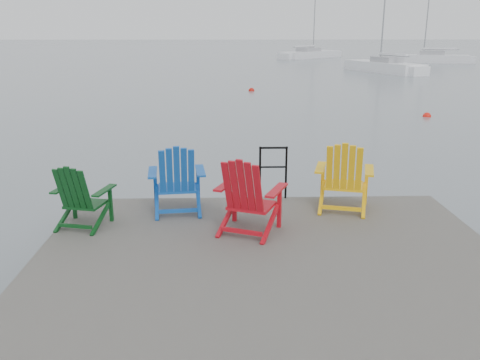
{
  "coord_description": "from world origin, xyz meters",
  "views": [
    {
      "loc": [
        -0.55,
        -5.76,
        3.24
      ],
      "look_at": [
        -0.31,
        2.37,
        0.85
      ],
      "focal_mm": 38.0,
      "sensor_mm": 36.0,
      "label": 1
    }
  ],
  "objects_px": {
    "buoy_c": "(363,71)",
    "buoy_d": "(363,69)",
    "chair_red": "(248,195)",
    "sailboat_near": "(383,67)",
    "buoy_a": "(427,117)",
    "buoy_b": "(251,91)",
    "chair_green": "(80,196)",
    "handrail": "(273,167)",
    "sailboat_mid": "(311,55)",
    "chair_blue": "(177,178)",
    "chair_yellow": "(344,176)",
    "sailboat_far": "(428,59)"
  },
  "relations": [
    {
      "from": "chair_red",
      "to": "buoy_a",
      "type": "bearing_deg",
      "value": 82.35
    },
    {
      "from": "sailboat_mid",
      "to": "buoy_d",
      "type": "bearing_deg",
      "value": -40.48
    },
    {
      "from": "chair_yellow",
      "to": "buoy_c",
      "type": "height_order",
      "value": "chair_yellow"
    },
    {
      "from": "sailboat_near",
      "to": "buoy_c",
      "type": "bearing_deg",
      "value": 111.49
    },
    {
      "from": "chair_yellow",
      "to": "sailboat_near",
      "type": "bearing_deg",
      "value": 87.17
    },
    {
      "from": "chair_yellow",
      "to": "buoy_a",
      "type": "relative_size",
      "value": 3.42
    },
    {
      "from": "chair_red",
      "to": "sailboat_mid",
      "type": "bearing_deg",
      "value": 102.7
    },
    {
      "from": "chair_blue",
      "to": "sailboat_near",
      "type": "relative_size",
      "value": 0.1
    },
    {
      "from": "buoy_c",
      "to": "buoy_d",
      "type": "relative_size",
      "value": 0.93
    },
    {
      "from": "handrail",
      "to": "buoy_b",
      "type": "xyz_separation_m",
      "value": [
        0.7,
        20.56,
        -1.04
      ]
    },
    {
      "from": "chair_green",
      "to": "buoy_d",
      "type": "relative_size",
      "value": 2.47
    },
    {
      "from": "chair_green",
      "to": "buoy_a",
      "type": "xyz_separation_m",
      "value": [
        10.04,
        12.69,
        -0.98
      ]
    },
    {
      "from": "buoy_d",
      "to": "sailboat_near",
      "type": "bearing_deg",
      "value": -78.79
    },
    {
      "from": "buoy_a",
      "to": "buoy_c",
      "type": "bearing_deg",
      "value": 80.98
    },
    {
      "from": "buoy_a",
      "to": "buoy_c",
      "type": "height_order",
      "value": "buoy_c"
    },
    {
      "from": "chair_blue",
      "to": "buoy_a",
      "type": "height_order",
      "value": "chair_blue"
    },
    {
      "from": "buoy_b",
      "to": "chair_yellow",
      "type": "bearing_deg",
      "value": -89.05
    },
    {
      "from": "chair_green",
      "to": "chair_red",
      "type": "relative_size",
      "value": 0.86
    },
    {
      "from": "sailboat_mid",
      "to": "handrail",
      "type": "bearing_deg",
      "value": -54.92
    },
    {
      "from": "handrail",
      "to": "chair_yellow",
      "type": "height_order",
      "value": "chair_yellow"
    },
    {
      "from": "sailboat_far",
      "to": "buoy_d",
      "type": "distance_m",
      "value": 13.18
    },
    {
      "from": "chair_red",
      "to": "sailboat_mid",
      "type": "relative_size",
      "value": 0.08
    },
    {
      "from": "chair_blue",
      "to": "buoy_c",
      "type": "distance_m",
      "value": 38.2
    },
    {
      "from": "chair_green",
      "to": "buoy_c",
      "type": "height_order",
      "value": "chair_green"
    },
    {
      "from": "sailboat_near",
      "to": "buoy_a",
      "type": "bearing_deg",
      "value": -122.67
    },
    {
      "from": "buoy_c",
      "to": "buoy_d",
      "type": "height_order",
      "value": "buoy_d"
    },
    {
      "from": "chair_red",
      "to": "buoy_b",
      "type": "relative_size",
      "value": 3.24
    },
    {
      "from": "sailboat_near",
      "to": "handrail",
      "type": "bearing_deg",
      "value": -129.78
    },
    {
      "from": "sailboat_mid",
      "to": "sailboat_far",
      "type": "height_order",
      "value": "sailboat_mid"
    },
    {
      "from": "sailboat_mid",
      "to": "buoy_b",
      "type": "xyz_separation_m",
      "value": [
        -9.3,
        -36.43,
        -0.35
      ]
    },
    {
      "from": "chair_red",
      "to": "chair_yellow",
      "type": "relative_size",
      "value": 0.99
    },
    {
      "from": "handrail",
      "to": "chair_red",
      "type": "xyz_separation_m",
      "value": [
        -0.49,
        -1.53,
        0.02
      ]
    },
    {
      "from": "buoy_c",
      "to": "buoy_d",
      "type": "xyz_separation_m",
      "value": [
        0.56,
        2.12,
        0.0
      ]
    },
    {
      "from": "buoy_a",
      "to": "sailboat_near",
      "type": "bearing_deg",
      "value": 77.32
    },
    {
      "from": "chair_green",
      "to": "sailboat_far",
      "type": "relative_size",
      "value": 0.08
    },
    {
      "from": "chair_green",
      "to": "buoy_d",
      "type": "bearing_deg",
      "value": 83.29
    },
    {
      "from": "chair_blue",
      "to": "chair_red",
      "type": "bearing_deg",
      "value": -45.86
    },
    {
      "from": "handrail",
      "to": "chair_blue",
      "type": "distance_m",
      "value": 1.68
    },
    {
      "from": "chair_blue",
      "to": "buoy_c",
      "type": "bearing_deg",
      "value": 64.52
    },
    {
      "from": "chair_green",
      "to": "chair_blue",
      "type": "bearing_deg",
      "value": 37.67
    },
    {
      "from": "sailboat_mid",
      "to": "buoy_c",
      "type": "relative_size",
      "value": 37.45
    },
    {
      "from": "sailboat_far",
      "to": "chair_blue",
      "type": "bearing_deg",
      "value": 174.84
    },
    {
      "from": "sailboat_near",
      "to": "sailboat_mid",
      "type": "xyz_separation_m",
      "value": [
        -2.23,
        23.0,
        -0.0
      ]
    },
    {
      "from": "handrail",
      "to": "sailboat_far",
      "type": "height_order",
      "value": "sailboat_far"
    },
    {
      "from": "buoy_c",
      "to": "chair_yellow",
      "type": "bearing_deg",
      "value": -105.37
    },
    {
      "from": "buoy_a",
      "to": "handrail",
      "type": "bearing_deg",
      "value": -122.02
    },
    {
      "from": "chair_red",
      "to": "sailboat_near",
      "type": "distance_m",
      "value": 37.74
    },
    {
      "from": "chair_blue",
      "to": "sailboat_far",
      "type": "xyz_separation_m",
      "value": [
        22.46,
        47.45,
        -0.7
      ]
    },
    {
      "from": "buoy_c",
      "to": "buoy_b",
      "type": "bearing_deg",
      "value": -124.61
    },
    {
      "from": "handrail",
      "to": "sailboat_near",
      "type": "height_order",
      "value": "sailboat_near"
    }
  ]
}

